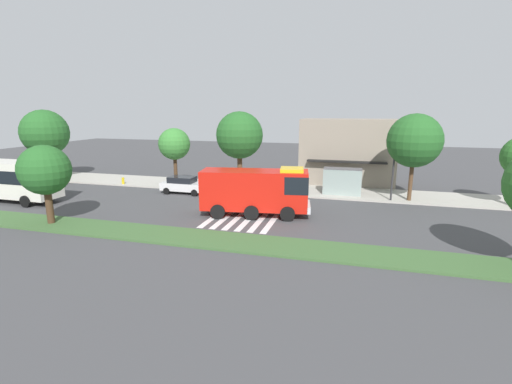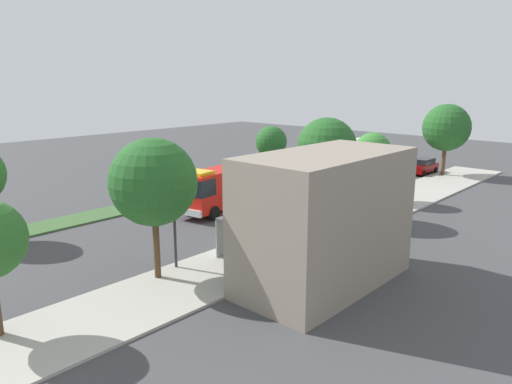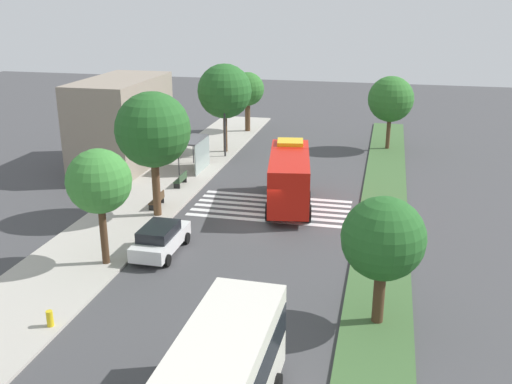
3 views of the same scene
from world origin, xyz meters
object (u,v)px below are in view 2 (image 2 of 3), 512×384
transit_bus (354,153)px  sidewalk_tree_east (153,182)px  sidewalk_tree_west (373,152)px  bench_near_shelter (282,230)px  median_tree_far_west (271,142)px  bus_stop_shelter (241,224)px  street_lamp (174,206)px  parked_car_west (423,166)px  parked_car_mid (336,193)px  bench_west_of_shelter (320,216)px  fire_hydrant (397,185)px  fire_truck (219,187)px  sidewalk_tree_center (327,148)px  sidewalk_tree_far_west (446,128)px

transit_bus → sidewalk_tree_east: size_ratio=1.47×
transit_bus → sidewalk_tree_west: bearing=-142.2°
bench_near_shelter → median_tree_far_west: bearing=-137.3°
bus_stop_shelter → street_lamp: street_lamp is taller
parked_car_west → parked_car_mid: 17.86m
parked_car_mid → bench_west_of_shelter: parked_car_mid is taller
bench_near_shelter → median_tree_far_west: size_ratio=0.29×
parked_car_mid → bus_stop_shelter: (14.85, 2.76, 1.04)m
fire_hydrant → transit_bus: bearing=-125.5°
median_tree_far_west → sidewalk_tree_west: bearing=79.2°
bus_stop_shelter → fire_hydrant: (-22.88, -1.06, -1.40)m
sidewalk_tree_east → bus_stop_shelter: bearing=174.6°
fire_truck → parked_car_west: size_ratio=1.79×
fire_hydrant → sidewalk_tree_center: bearing=2.2°
bench_near_shelter → street_lamp: bearing=-6.5°
sidewalk_tree_east → fire_hydrant: 29.14m
fire_truck → parked_car_mid: 10.54m
bench_west_of_shelter → sidewalk_tree_east: bearing=-2.2°
bench_west_of_shelter → parked_car_mid: bearing=-156.6°
sidewalk_tree_west → sidewalk_tree_center: (7.00, -0.00, 1.02)m
parked_car_west → sidewalk_tree_center: (22.87, 2.20, 4.62)m
fire_truck → bench_near_shelter: bearing=68.0°
sidewalk_tree_far_west → street_lamp: bearing=-0.6°
parked_car_mid → sidewalk_tree_west: 4.70m
parked_car_mid → bus_stop_shelter: 15.14m
sidewalk_tree_far_west → sidewalk_tree_west: (16.11, 0.00, -0.89)m
fire_truck → sidewalk_tree_east: (11.73, 7.61, 3.33)m
transit_bus → bench_west_of_shelter: bearing=-153.7°
bus_stop_shelter → fire_hydrant: bus_stop_shelter is taller
bench_west_of_shelter → sidewalk_tree_west: size_ratio=0.27×
parked_car_west → fire_hydrant: bearing=10.1°
street_lamp → fire_hydrant: 27.36m
transit_bus → median_tree_far_west: 10.78m
fire_truck → bench_near_shelter: (1.89, 8.15, -1.44)m
parked_car_mid → sidewalk_tree_west: size_ratio=0.74×
parked_car_west → sidewalk_tree_far_west: bearing=96.6°
street_lamp → median_tree_far_west: bearing=-150.7°
transit_bus → sidewalk_tree_far_west: sidewalk_tree_far_west is taller
sidewalk_tree_far_west → sidewalk_tree_east: bearing=0.0°
sidewalk_tree_west → parked_car_west: bearing=-172.1°
sidewalk_tree_center → fire_hydrant: size_ratio=10.96×
median_tree_far_west → bench_near_shelter: bearing=42.7°
transit_bus → sidewalk_tree_west: sidewalk_tree_west is taller
bus_stop_shelter → sidewalk_tree_west: 17.05m
parked_car_west → bus_stop_shelter: 32.84m
bench_near_shelter → street_lamp: 8.92m
street_lamp → fire_hydrant: (-27.17, -0.10, -3.24)m
transit_bus → sidewalk_tree_center: (19.21, 9.14, 3.40)m
sidewalk_tree_far_west → sidewalk_tree_east: size_ratio=1.04×
sidewalk_tree_west → sidewalk_tree_east: bearing=-0.0°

